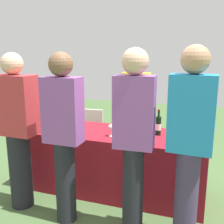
{
  "coord_description": "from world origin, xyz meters",
  "views": [
    {
      "loc": [
        1.01,
        -2.93,
        1.69
      ],
      "look_at": [
        0.0,
        0.0,
        1.0
      ],
      "focal_mm": 42.7,
      "sensor_mm": 36.0,
      "label": 1
    }
  ],
  "objects_px": {
    "wine_bottle_0": "(55,115)",
    "wine_bottle_4": "(158,126)",
    "wine_bottle_2": "(73,118)",
    "menu_board": "(90,132)",
    "guest_2": "(134,136)",
    "server_pouring": "(135,110)",
    "guest_3": "(190,139)",
    "wine_glass_0": "(82,125)",
    "wine_glass_1": "(111,128)",
    "wine_bottle_1": "(60,117)",
    "guest_0": "(17,127)",
    "wine_bottle_3": "(122,122)",
    "wine_glass_2": "(148,129)",
    "guest_1": "(63,132)"
  },
  "relations": [
    {
      "from": "wine_glass_0",
      "to": "wine_glass_2",
      "type": "distance_m",
      "value": 0.79
    },
    {
      "from": "wine_bottle_1",
      "to": "wine_bottle_2",
      "type": "height_order",
      "value": "wine_bottle_1"
    },
    {
      "from": "guest_1",
      "to": "menu_board",
      "type": "distance_m",
      "value": 1.89
    },
    {
      "from": "wine_bottle_4",
      "to": "wine_glass_1",
      "type": "xyz_separation_m",
      "value": [
        -0.5,
        -0.23,
        -0.01
      ]
    },
    {
      "from": "guest_1",
      "to": "guest_0",
      "type": "bearing_deg",
      "value": 172.87
    },
    {
      "from": "wine_bottle_1",
      "to": "wine_bottle_4",
      "type": "height_order",
      "value": "wine_bottle_4"
    },
    {
      "from": "wine_glass_0",
      "to": "wine_glass_1",
      "type": "xyz_separation_m",
      "value": [
        0.38,
        -0.01,
        0.0
      ]
    },
    {
      "from": "wine_bottle_2",
      "to": "guest_0",
      "type": "xyz_separation_m",
      "value": [
        -0.27,
        -0.79,
        0.05
      ]
    },
    {
      "from": "wine_glass_1",
      "to": "wine_bottle_1",
      "type": "bearing_deg",
      "value": 162.94
    },
    {
      "from": "wine_bottle_0",
      "to": "wine_bottle_2",
      "type": "bearing_deg",
      "value": -1.7
    },
    {
      "from": "wine_bottle_3",
      "to": "wine_glass_1",
      "type": "distance_m",
      "value": 0.25
    },
    {
      "from": "wine_bottle_3",
      "to": "guest_0",
      "type": "relative_size",
      "value": 0.19
    },
    {
      "from": "wine_bottle_1",
      "to": "guest_3",
      "type": "relative_size",
      "value": 0.17
    },
    {
      "from": "wine_bottle_1",
      "to": "guest_2",
      "type": "bearing_deg",
      "value": -33.8
    },
    {
      "from": "wine_bottle_1",
      "to": "guest_1",
      "type": "xyz_separation_m",
      "value": [
        0.52,
        -0.84,
        0.08
      ]
    },
    {
      "from": "wine_bottle_0",
      "to": "guest_3",
      "type": "bearing_deg",
      "value": -24.34
    },
    {
      "from": "wine_bottle_3",
      "to": "guest_1",
      "type": "relative_size",
      "value": 0.19
    },
    {
      "from": "guest_1",
      "to": "guest_3",
      "type": "relative_size",
      "value": 0.97
    },
    {
      "from": "guest_1",
      "to": "server_pouring",
      "type": "bearing_deg",
      "value": 75.92
    },
    {
      "from": "wine_bottle_2",
      "to": "menu_board",
      "type": "xyz_separation_m",
      "value": [
        -0.16,
        0.87,
        -0.47
      ]
    },
    {
      "from": "guest_3",
      "to": "wine_bottle_2",
      "type": "bearing_deg",
      "value": 155.5
    },
    {
      "from": "wine_glass_2",
      "to": "guest_1",
      "type": "distance_m",
      "value": 0.96
    },
    {
      "from": "guest_2",
      "to": "menu_board",
      "type": "xyz_separation_m",
      "value": [
        -1.19,
        1.7,
        -0.58
      ]
    },
    {
      "from": "guest_3",
      "to": "guest_1",
      "type": "bearing_deg",
      "value": -173.29
    },
    {
      "from": "wine_bottle_0",
      "to": "wine_bottle_4",
      "type": "bearing_deg",
      "value": -2.33
    },
    {
      "from": "guest_2",
      "to": "menu_board",
      "type": "height_order",
      "value": "guest_2"
    },
    {
      "from": "wine_bottle_2",
      "to": "wine_glass_2",
      "type": "height_order",
      "value": "wine_bottle_2"
    },
    {
      "from": "server_pouring",
      "to": "guest_1",
      "type": "distance_m",
      "value": 1.45
    },
    {
      "from": "guest_2",
      "to": "menu_board",
      "type": "distance_m",
      "value": 2.16
    },
    {
      "from": "wine_glass_0",
      "to": "wine_glass_1",
      "type": "height_order",
      "value": "wine_glass_1"
    },
    {
      "from": "wine_bottle_4",
      "to": "server_pouring",
      "type": "bearing_deg",
      "value": 125.71
    },
    {
      "from": "wine_bottle_3",
      "to": "server_pouring",
      "type": "height_order",
      "value": "server_pouring"
    },
    {
      "from": "wine_bottle_0",
      "to": "server_pouring",
      "type": "relative_size",
      "value": 0.2
    },
    {
      "from": "wine_bottle_4",
      "to": "guest_0",
      "type": "xyz_separation_m",
      "value": [
        -1.39,
        -0.74,
        0.05
      ]
    },
    {
      "from": "wine_glass_1",
      "to": "guest_3",
      "type": "distance_m",
      "value": 1.04
    },
    {
      "from": "wine_bottle_3",
      "to": "menu_board",
      "type": "bearing_deg",
      "value": 132.94
    },
    {
      "from": "guest_0",
      "to": "guest_1",
      "type": "distance_m",
      "value": 0.61
    },
    {
      "from": "wine_bottle_4",
      "to": "wine_glass_2",
      "type": "bearing_deg",
      "value": -119.85
    },
    {
      "from": "server_pouring",
      "to": "wine_bottle_3",
      "type": "bearing_deg",
      "value": 90.13
    },
    {
      "from": "wine_glass_0",
      "to": "guest_0",
      "type": "relative_size",
      "value": 0.08
    },
    {
      "from": "server_pouring",
      "to": "guest_3",
      "type": "relative_size",
      "value": 0.93
    },
    {
      "from": "wine_glass_1",
      "to": "guest_0",
      "type": "bearing_deg",
      "value": -149.9
    },
    {
      "from": "server_pouring",
      "to": "wine_bottle_2",
      "type": "bearing_deg",
      "value": 40.53
    },
    {
      "from": "wine_glass_0",
      "to": "guest_0",
      "type": "xyz_separation_m",
      "value": [
        -0.51,
        -0.53,
        0.06
      ]
    },
    {
      "from": "guest_3",
      "to": "menu_board",
      "type": "height_order",
      "value": "guest_3"
    },
    {
      "from": "wine_bottle_1",
      "to": "server_pouring",
      "type": "distance_m",
      "value": 1.05
    },
    {
      "from": "wine_bottle_3",
      "to": "server_pouring",
      "type": "bearing_deg",
      "value": 87.1
    },
    {
      "from": "guest_3",
      "to": "wine_bottle_1",
      "type": "bearing_deg",
      "value": 158.87
    },
    {
      "from": "wine_glass_1",
      "to": "menu_board",
      "type": "height_order",
      "value": "wine_glass_1"
    },
    {
      "from": "wine_bottle_3",
      "to": "wine_glass_2",
      "type": "relative_size",
      "value": 2.14
    }
  ]
}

